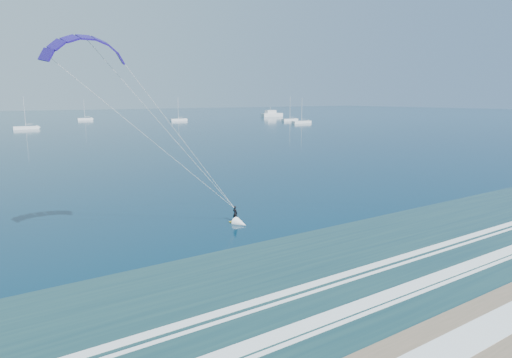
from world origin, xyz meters
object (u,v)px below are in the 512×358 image
object	(u,v)px
kitesurfer_rig	(172,137)
sailboat_7	(302,122)
sailboat_5	(179,120)
motor_yacht	(272,114)
sailboat_3	(26,128)
sailboat_4	(85,119)
sailboat_6	(290,120)

from	to	relation	value
kitesurfer_rig	sailboat_7	world-z (taller)	kitesurfer_rig
kitesurfer_rig	sailboat_5	xyz separation A→B (m)	(86.00, 182.95, -8.45)
kitesurfer_rig	motor_yacht	distance (m)	253.20
kitesurfer_rig	sailboat_3	size ratio (longest dim) A/B	1.56
motor_yacht	sailboat_3	distance (m)	151.17
motor_yacht	sailboat_4	size ratio (longest dim) A/B	1.35
sailboat_3	sailboat_4	distance (m)	68.84
sailboat_5	sailboat_6	xyz separation A→B (m)	(47.29, -33.31, 0.00)
sailboat_5	motor_yacht	bearing A→B (deg)	12.03
kitesurfer_rig	sailboat_6	xyz separation A→B (m)	(133.29, 149.64, -8.45)
sailboat_5	sailboat_6	distance (m)	57.85
sailboat_4	sailboat_6	distance (m)	109.70
sailboat_3	sailboat_4	world-z (taller)	sailboat_3
motor_yacht	sailboat_7	xyz separation A→B (m)	(-32.46, -67.73, -0.93)
sailboat_3	sailboat_5	bearing A→B (deg)	16.65
sailboat_3	kitesurfer_rig	bearing A→B (deg)	-93.93
sailboat_6	sailboat_7	world-z (taller)	sailboat_6
kitesurfer_rig	sailboat_7	bearing A→B (deg)	46.23
motor_yacht	sailboat_5	bearing A→B (deg)	-167.97
motor_yacht	sailboat_6	distance (m)	54.21
motor_yacht	sailboat_3	xyz separation A→B (m)	(-146.40, -37.64, -0.91)
motor_yacht	sailboat_6	size ratio (longest dim) A/B	1.17
sailboat_5	sailboat_6	size ratio (longest dim) A/B	0.98
sailboat_3	sailboat_4	bearing A→B (deg)	57.52
kitesurfer_rig	sailboat_7	xyz separation A→B (m)	(124.96, 130.44, -8.47)
sailboat_3	sailboat_6	world-z (taller)	sailboat_3
sailboat_5	sailboat_7	bearing A→B (deg)	-53.42
sailboat_4	sailboat_7	distance (m)	117.05
sailboat_3	sailboat_5	xyz separation A→B (m)	(74.98, 22.42, -0.00)
kitesurfer_rig	sailboat_6	distance (m)	200.57
motor_yacht	sailboat_5	distance (m)	73.03
kitesurfer_rig	sailboat_3	xyz separation A→B (m)	(11.02, 160.53, -8.45)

